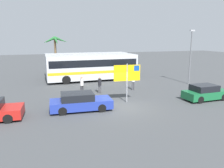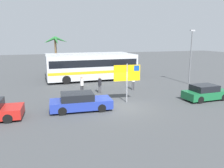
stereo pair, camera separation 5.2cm
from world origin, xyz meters
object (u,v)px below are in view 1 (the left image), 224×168
pedestrian_near_sign (133,80)px  pedestrian_crossing_lot (82,84)px  pedestrian_by_bus (100,84)px  car_blue (80,102)px  bus_rear_coach (87,63)px  bus_front_coach (93,66)px  car_green (205,93)px  ferry_sign (128,74)px

pedestrian_near_sign → pedestrian_crossing_lot: pedestrian_crossing_lot is taller
pedestrian_by_bus → car_blue: bearing=2.9°
pedestrian_crossing_lot → bus_rear_coach: bearing=-30.4°
bus_front_coach → car_blue: size_ratio=2.40×
car_green → pedestrian_near_sign: size_ratio=2.30×
pedestrian_by_bus → pedestrian_crossing_lot: 1.72m
bus_front_coach → pedestrian_by_bus: size_ratio=6.84×
car_green → pedestrian_near_sign: pedestrian_near_sign is taller
bus_front_coach → car_green: size_ratio=2.77×
car_green → pedestrian_near_sign: bearing=127.8°
bus_rear_coach → car_green: size_ratio=2.77×
bus_rear_coach → pedestrian_by_bus: bus_rear_coach is taller
car_green → pedestrian_crossing_lot: (-9.65, 5.26, 0.41)m
bus_front_coach → pedestrian_crossing_lot: 6.97m
bus_rear_coach → ferry_sign: 13.62m
ferry_sign → bus_front_coach: bearing=99.4°
car_blue → pedestrian_near_sign: 7.94m
pedestrian_near_sign → ferry_sign: bearing=-36.0°
bus_rear_coach → car_green: bus_rear_coach is taller
bus_rear_coach → ferry_sign: size_ratio=3.44×
pedestrian_near_sign → pedestrian_by_bus: bearing=-91.8°
bus_rear_coach → car_green: (6.89, -15.14, -1.15)m
ferry_sign → pedestrian_by_bus: size_ratio=1.99×
car_green → pedestrian_by_bus: size_ratio=2.47×
bus_front_coach → bus_rear_coach: 3.48m
bus_rear_coach → car_blue: size_ratio=2.40×
bus_rear_coach → ferry_sign: (0.28, -13.60, 0.54)m
bus_rear_coach → pedestrian_by_bus: size_ratio=6.84×
ferry_sign → car_green: (6.62, -1.54, -1.69)m
car_blue → pedestrian_by_bus: 5.28m
bus_front_coach → ferry_sign: (0.38, -10.13, 0.54)m
pedestrian_near_sign → pedestrian_by_bus: pedestrian_near_sign is taller
bus_front_coach → pedestrian_by_bus: 6.60m
ferry_sign → pedestrian_crossing_lot: bearing=136.4°
ferry_sign → car_blue: 4.51m
pedestrian_crossing_lot → pedestrian_near_sign: bearing=-103.1°
ferry_sign → pedestrian_crossing_lot: ferry_sign is taller
ferry_sign → pedestrian_by_bus: (-1.32, 3.65, -1.38)m
car_blue → pedestrian_by_bus: pedestrian_by_bus is taller
bus_rear_coach → pedestrian_crossing_lot: (-2.76, -9.88, -0.74)m
ferry_sign → bus_rear_coach: bearing=98.4°
ferry_sign → pedestrian_by_bus: 4.12m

